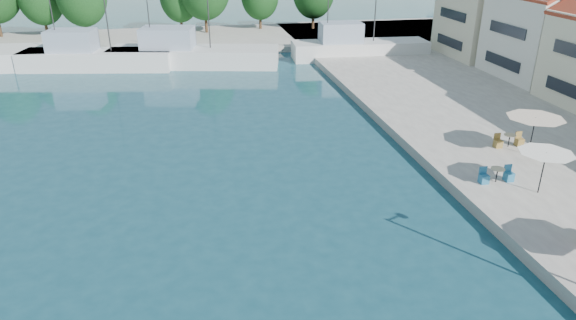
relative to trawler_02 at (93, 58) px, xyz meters
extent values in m
cube|color=gray|center=(7.83, 11.94, -0.77)|extent=(90.00, 16.00, 0.60)
cube|color=white|center=(39.83, -13.06, 3.03)|extent=(8.00, 8.50, 7.00)
cube|color=beige|center=(39.83, -4.06, 3.28)|extent=(8.60, 8.50, 7.50)
cube|color=silver|center=(0.37, -0.07, -0.37)|extent=(14.98, 6.23, 2.20)
cube|color=#8F9EB0|center=(-1.78, 0.31, 1.73)|extent=(4.80, 3.62, 2.00)
cylinder|color=#2D2D2D|center=(1.81, -0.32, 4.73)|extent=(0.12, 0.12, 8.00)
cylinder|color=#2D2D2D|center=(-3.21, 0.56, 3.73)|extent=(0.10, 0.10, 6.00)
cube|color=silver|center=(9.75, -0.58, -0.37)|extent=(17.29, 7.73, 2.20)
cube|color=#8F9EB0|center=(7.29, -0.06, 1.73)|extent=(5.61, 4.32, 2.00)
cylinder|color=#2D2D2D|center=(11.39, -0.92, 4.73)|extent=(0.12, 0.12, 8.00)
cylinder|color=#2D2D2D|center=(5.65, 0.29, 3.73)|extent=(0.10, 0.10, 6.00)
cube|color=silver|center=(27.15, -0.52, -0.37)|extent=(14.52, 4.56, 2.20)
cube|color=#8F9EB0|center=(25.00, -0.39, 1.73)|extent=(4.46, 3.11, 2.00)
cylinder|color=#2D2D2D|center=(28.58, -0.60, 4.73)|extent=(0.12, 0.12, 8.00)
cylinder|color=#2D2D2D|center=(23.57, -0.31, 3.73)|extent=(0.10, 0.10, 6.00)
cylinder|color=#3F2B19|center=(-7.81, 16.49, 1.31)|extent=(0.36, 0.36, 3.56)
cylinder|color=#3F2B19|center=(-2.66, 13.81, 1.44)|extent=(0.36, 0.36, 3.81)
cylinder|color=#3F2B19|center=(8.63, 16.25, 1.15)|extent=(0.36, 0.36, 3.23)
cylinder|color=#3F2B19|center=(11.73, 14.82, 1.71)|extent=(0.36, 0.36, 4.37)
cylinder|color=#3F2B19|center=(18.93, 16.38, 1.15)|extent=(0.36, 0.36, 3.24)
cylinder|color=#3F2B19|center=(25.82, 15.17, 1.32)|extent=(0.36, 0.36, 3.58)
cylinder|color=black|center=(25.49, -33.07, 0.60)|extent=(0.06, 0.06, 2.13)
cone|color=white|center=(25.49, -33.07, 1.41)|extent=(2.63, 2.63, 0.50)
cylinder|color=black|center=(27.93, -28.73, 0.65)|extent=(0.06, 0.06, 2.24)
cone|color=beige|center=(27.93, -28.73, 1.52)|extent=(3.19, 3.19, 0.50)
cylinder|color=black|center=(24.11, -31.60, -0.10)|extent=(0.06, 0.06, 0.74)
cylinder|color=#C5B890|center=(24.11, -31.60, 0.27)|extent=(0.70, 0.70, 0.04)
cube|color=teal|center=(24.81, -31.60, -0.24)|extent=(0.42, 0.42, 0.46)
cube|color=teal|center=(23.41, -31.60, -0.24)|extent=(0.42, 0.42, 0.46)
cylinder|color=black|center=(27.48, -27.41, -0.10)|extent=(0.06, 0.06, 0.74)
cylinder|color=#C5B890|center=(27.48, -27.41, 0.27)|extent=(0.70, 0.70, 0.04)
cube|color=olive|center=(28.18, -27.41, -0.24)|extent=(0.42, 0.42, 0.46)
cube|color=olive|center=(26.78, -27.41, -0.24)|extent=(0.42, 0.42, 0.46)
camera|label=1|loc=(9.12, -52.68, 11.20)|focal=32.00mm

